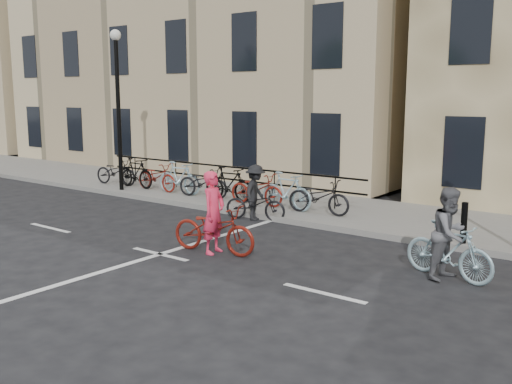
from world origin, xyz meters
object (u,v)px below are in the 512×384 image
Objects in this scene: cyclist_pink at (214,225)px; cyclist_dark at (255,198)px; cyclist_grey at (449,242)px; lamp_post at (118,90)px.

cyclist_pink reaches higher than cyclist_dark.
cyclist_dark is at bearing 12.95° from cyclist_pink.
cyclist_pink is 1.13× the size of cyclist_grey.
lamp_post is 8.66m from cyclist_pink.
cyclist_pink is at bearing -174.89° from cyclist_dark.
lamp_post reaches higher than cyclist_grey.
cyclist_dark is (-1.24, 3.11, -0.02)m from cyclist_pink.
lamp_post is 6.76m from cyclist_dark.
cyclist_grey is at bearing -83.15° from cyclist_pink.
cyclist_grey is at bearing -11.06° from lamp_post.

